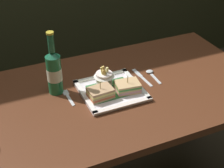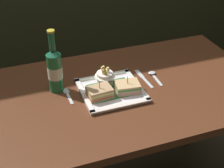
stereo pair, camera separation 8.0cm
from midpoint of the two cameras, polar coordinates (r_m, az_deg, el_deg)
dining_table at (r=1.53m, az=1.61°, el=-5.77°), size 1.34×0.72×0.73m
square_plate at (r=1.43m, az=1.50°, el=-1.22°), size 0.26×0.26×0.02m
sandwich_half_left at (r=1.38m, az=-0.45°, el=-1.48°), size 0.10×0.08×0.08m
sandwich_half_right at (r=1.42m, az=4.24°, el=-0.57°), size 0.11×0.09×0.07m
fries_cup at (r=1.44m, az=0.36°, el=1.28°), size 0.09×0.09×0.10m
beer_bottle at (r=1.41m, az=-8.06°, el=2.48°), size 0.06×0.06×0.28m
fork at (r=1.42m, az=-5.89°, el=-1.88°), size 0.03×0.12×0.00m
knife at (r=1.54m, az=6.78°, el=1.03°), size 0.02×0.16×0.00m
spoon at (r=1.56m, az=8.48°, el=1.54°), size 0.04×0.12×0.01m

